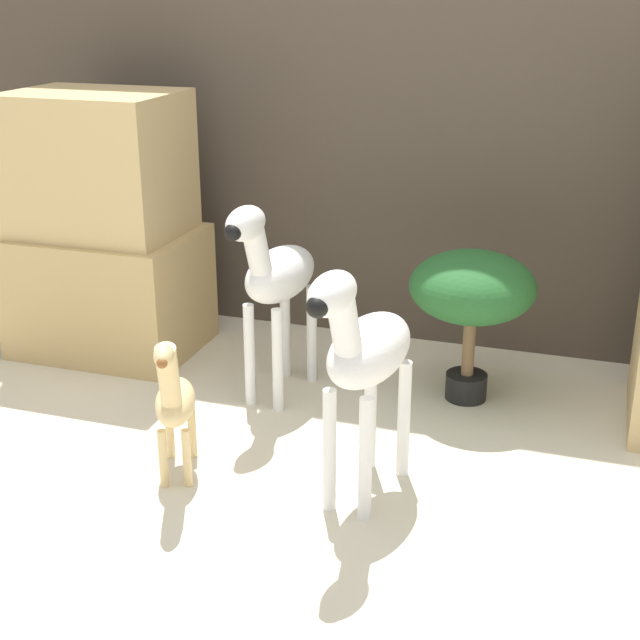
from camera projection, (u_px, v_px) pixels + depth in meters
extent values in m
plane|color=beige|center=(294.00, 554.00, 2.35)|extent=(14.00, 14.00, 0.00)
cube|color=#473D33|center=(434.00, 69.00, 3.40)|extent=(6.40, 0.08, 2.20)
cube|color=tan|center=(110.00, 291.00, 3.60)|extent=(0.70, 0.53, 0.49)
cube|color=tan|center=(98.00, 164.00, 3.41)|extent=(0.62, 0.47, 0.54)
cylinder|color=white|center=(365.00, 460.00, 2.44)|extent=(0.04, 0.04, 0.38)
cylinder|color=white|center=(329.00, 451.00, 2.49)|extent=(0.04, 0.04, 0.38)
cylinder|color=white|center=(404.00, 419.00, 2.67)|extent=(0.04, 0.04, 0.38)
cylinder|color=white|center=(370.00, 411.00, 2.71)|extent=(0.04, 0.04, 0.38)
ellipsoid|color=white|center=(370.00, 350.00, 2.48)|extent=(0.25, 0.41, 0.18)
cylinder|color=white|center=(344.00, 322.00, 2.29)|extent=(0.10, 0.15, 0.23)
ellipsoid|color=white|center=(332.00, 294.00, 2.20)|extent=(0.13, 0.20, 0.11)
sphere|color=black|center=(317.00, 307.00, 2.14)|extent=(0.06, 0.06, 0.06)
cube|color=black|center=(344.00, 318.00, 2.29)|extent=(0.03, 0.09, 0.19)
cylinder|color=white|center=(278.00, 360.00, 3.08)|extent=(0.04, 0.04, 0.38)
cylinder|color=white|center=(250.00, 355.00, 3.12)|extent=(0.04, 0.04, 0.38)
cylinder|color=white|center=(312.00, 334.00, 3.31)|extent=(0.04, 0.04, 0.38)
cylinder|color=white|center=(285.00, 329.00, 3.35)|extent=(0.04, 0.04, 0.38)
ellipsoid|color=white|center=(280.00, 274.00, 3.12)|extent=(0.23, 0.41, 0.18)
cylinder|color=white|center=(256.00, 247.00, 2.93)|extent=(0.09, 0.15, 0.23)
ellipsoid|color=white|center=(246.00, 223.00, 2.84)|extent=(0.13, 0.20, 0.11)
sphere|color=black|center=(233.00, 232.00, 2.77)|extent=(0.06, 0.06, 0.06)
cube|color=black|center=(256.00, 244.00, 2.93)|extent=(0.03, 0.09, 0.19)
cylinder|color=#E0C184|center=(187.00, 458.00, 2.64)|extent=(0.03, 0.03, 0.19)
cylinder|color=#E0C184|center=(163.00, 459.00, 2.64)|extent=(0.03, 0.03, 0.19)
cylinder|color=#E0C184|center=(192.00, 430.00, 2.80)|extent=(0.03, 0.03, 0.19)
cylinder|color=#E0C184|center=(170.00, 430.00, 2.80)|extent=(0.03, 0.03, 0.19)
ellipsoid|color=#E0C184|center=(175.00, 402.00, 2.67)|extent=(0.20, 0.28, 0.12)
cylinder|color=#E0C184|center=(169.00, 377.00, 2.52)|extent=(0.10, 0.14, 0.23)
ellipsoid|color=#E0C184|center=(164.00, 355.00, 2.42)|extent=(0.09, 0.12, 0.06)
sphere|color=brown|center=(162.00, 363.00, 2.39)|extent=(0.03, 0.03, 0.03)
cylinder|color=black|center=(466.00, 386.00, 3.21)|extent=(0.15, 0.15, 0.09)
cylinder|color=brown|center=(469.00, 347.00, 3.16)|extent=(0.04, 0.04, 0.21)
ellipsoid|color=#235B28|center=(473.00, 287.00, 3.08)|extent=(0.44, 0.44, 0.24)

